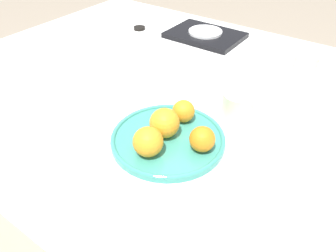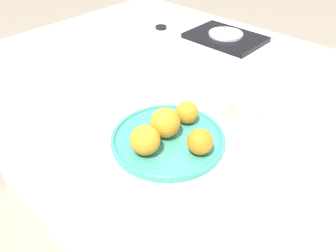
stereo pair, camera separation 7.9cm
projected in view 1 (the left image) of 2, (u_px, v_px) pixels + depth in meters
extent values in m
plane|color=gray|center=(177.00, 208.00, 1.59)|extent=(12.00, 12.00, 0.00)
cube|color=white|center=(179.00, 151.00, 1.37)|extent=(1.55, 1.04, 0.74)
cylinder|color=teal|center=(168.00, 139.00, 0.84)|extent=(0.29, 0.29, 0.01)
torus|color=teal|center=(168.00, 137.00, 0.83)|extent=(0.29, 0.29, 0.01)
sphere|color=orange|center=(165.00, 123.00, 0.82)|extent=(0.08, 0.08, 0.08)
sphere|color=orange|center=(183.00, 111.00, 0.87)|extent=(0.06, 0.06, 0.06)
sphere|color=orange|center=(202.00, 139.00, 0.78)|extent=(0.06, 0.06, 0.06)
sphere|color=orange|center=(148.00, 142.00, 0.76)|extent=(0.07, 0.07, 0.07)
cube|color=black|center=(205.00, 35.00, 1.37)|extent=(0.30, 0.22, 0.02)
cylinder|color=white|center=(205.00, 32.00, 1.36)|extent=(0.14, 0.14, 0.01)
cylinder|color=beige|center=(238.00, 104.00, 0.92)|extent=(0.09, 0.09, 0.06)
cylinder|color=beige|center=(305.00, 67.00, 1.08)|extent=(0.08, 0.08, 0.08)
cube|color=silver|center=(319.00, 60.00, 1.20)|extent=(0.13, 0.11, 0.01)
cylinder|color=black|center=(139.00, 28.00, 1.45)|extent=(0.05, 0.05, 0.01)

